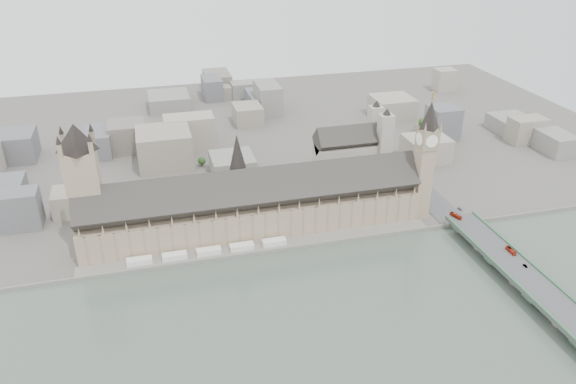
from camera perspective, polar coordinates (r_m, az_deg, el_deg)
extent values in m
plane|color=#595651|center=(434.68, -2.91, -5.24)|extent=(900.00, 900.00, 0.00)
cube|color=slate|center=(421.52, -2.48, -6.13)|extent=(600.00, 1.50, 3.00)
cube|color=slate|center=(427.95, -2.70, -5.65)|extent=(270.00, 15.00, 2.00)
cube|color=white|center=(420.86, -14.86, -6.79)|extent=(18.00, 7.00, 4.00)
cube|color=white|center=(420.57, -11.45, -6.39)|extent=(18.00, 7.00, 4.00)
cube|color=white|center=(421.78, -8.06, -5.98)|extent=(18.00, 7.00, 4.00)
cube|color=white|center=(424.45, -4.71, -5.54)|extent=(18.00, 7.00, 4.00)
cube|color=white|center=(428.57, -1.41, -5.10)|extent=(18.00, 7.00, 4.00)
cube|color=tan|center=(445.08, -3.49, -2.55)|extent=(265.00, 40.00, 25.00)
cube|color=#2B2926|center=(434.37, -3.57, 0.04)|extent=(265.00, 40.73, 40.73)
cube|color=tan|center=(469.52, 13.47, 0.92)|extent=(12.00, 12.00, 62.00)
cube|color=gray|center=(454.16, 14.00, 5.34)|extent=(14.00, 14.00, 16.00)
cylinder|color=white|center=(457.54, 14.80, 5.40)|extent=(0.60, 10.00, 10.00)
cylinder|color=white|center=(450.86, 13.19, 5.27)|extent=(0.60, 10.00, 10.00)
cylinder|color=white|center=(460.01, 13.59, 5.66)|extent=(10.00, 0.60, 10.00)
cylinder|color=white|center=(448.34, 14.42, 5.00)|extent=(10.00, 0.60, 10.00)
cone|color=black|center=(447.71, 14.27, 7.59)|extent=(17.00, 17.00, 22.00)
cylinder|color=gold|center=(443.43, 14.48, 9.29)|extent=(1.00, 1.00, 6.00)
sphere|color=gold|center=(442.42, 14.53, 9.72)|extent=(2.00, 2.00, 2.00)
cone|color=gray|center=(458.38, 14.51, 7.08)|extent=(2.40, 2.40, 8.00)
cone|color=gray|center=(452.37, 13.06, 6.99)|extent=(2.40, 2.40, 8.00)
cone|color=gray|center=(447.82, 15.29, 6.51)|extent=(2.40, 2.40, 8.00)
cone|color=gray|center=(441.66, 13.81, 6.41)|extent=(2.40, 2.40, 8.00)
cube|color=tan|center=(434.15, -19.73, -0.91)|extent=(23.00, 23.00, 80.00)
cone|color=black|center=(414.43, -20.80, 5.20)|extent=(30.00, 30.00, 20.00)
cylinder|color=gray|center=(434.58, -5.06, 1.17)|extent=(12.00, 12.00, 20.00)
cone|color=black|center=(424.66, -5.19, 4.08)|extent=(13.00, 13.00, 28.00)
cube|color=#474749|center=(425.50, 21.85, -7.40)|extent=(25.00, 325.00, 10.25)
cube|color=#A29C92|center=(533.92, 5.94, 3.17)|extent=(60.00, 28.00, 34.00)
cube|color=#2B2926|center=(525.43, 6.06, 5.36)|extent=(60.00, 28.28, 28.28)
cube|color=#A29C92|center=(549.82, 8.73, 5.42)|extent=(12.00, 12.00, 64.00)
cube|color=#A29C92|center=(529.58, 9.73, 4.48)|extent=(12.00, 12.00, 64.00)
imported|color=#A02B12|center=(467.20, 16.67, -2.31)|extent=(5.80, 11.20, 3.05)
imported|color=red|center=(434.84, 21.71, -5.55)|extent=(2.61, 10.37, 2.88)
imported|color=gray|center=(422.79, 22.96, -6.92)|extent=(1.65, 3.95, 1.27)
imported|color=gray|center=(479.61, 17.06, -1.67)|extent=(2.39, 5.55, 1.59)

